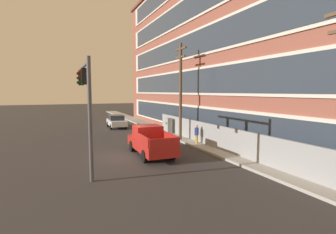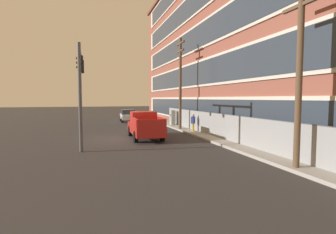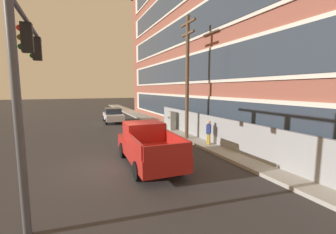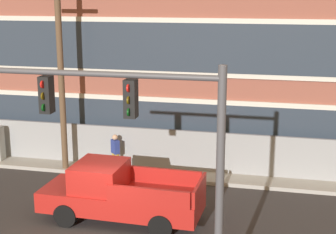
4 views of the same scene
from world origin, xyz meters
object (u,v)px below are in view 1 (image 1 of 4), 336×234
Objects in this scene: traffic_signal_mast at (86,93)px; sedan_white at (116,121)px; utility_pole_near_corner at (181,88)px; electrical_cabinet at (169,126)px; pedestrian_near_cabinet at (197,134)px; pickup_truck_red at (150,142)px.

traffic_signal_mast reaches higher than sedan_white.
utility_pole_near_corner reaches higher than sedan_white.
electrical_cabinet reaches higher than sedan_white.
utility_pole_near_corner is 4.34m from pedestrian_near_cabinet.
traffic_signal_mast is at bearing -16.92° from sedan_white.
pedestrian_near_cabinet is at bearing 16.39° from sedan_white.
traffic_signal_mast reaches higher than electrical_cabinet.
sedan_white is 12.15m from utility_pole_near_corner.
utility_pole_near_corner reaches higher than pickup_truck_red.
pedestrian_near_cabinet is (5.74, 0.07, 0.11)m from electrical_cabinet.
pedestrian_near_cabinet is (2.17, 0.44, -3.73)m from utility_pole_near_corner.
pickup_truck_red is 6.81m from utility_pole_near_corner.
sedan_white is at bearing 163.08° from traffic_signal_mast.
utility_pole_near_corner is 5.26m from electrical_cabinet.
pedestrian_near_cabinet is at bearing 11.47° from utility_pole_near_corner.
traffic_signal_mast is 10.71m from utility_pole_near_corner.
traffic_signal_mast is 3.63× the size of pedestrian_near_cabinet.
pedestrian_near_cabinet is (13.15, 3.87, 0.18)m from sedan_white.
pickup_truck_red is 14.83m from sedan_white.
sedan_white is 0.51× the size of utility_pole_near_corner.
pedestrian_near_cabinet is (-1.66, 4.63, 0.03)m from pickup_truck_red.
pickup_truck_red is (-2.44, 4.49, -3.40)m from traffic_signal_mast.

